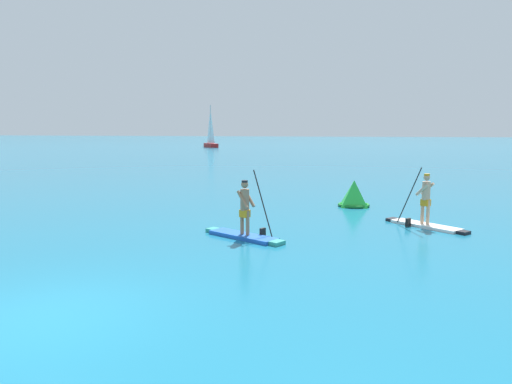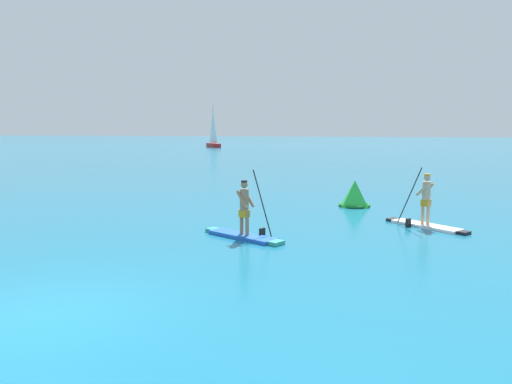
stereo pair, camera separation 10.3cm
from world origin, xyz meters
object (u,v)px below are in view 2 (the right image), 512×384
object	(u,v)px
paddleboarder_far_right	(425,214)
paddleboarder_mid_center	(244,225)
race_marker_buoy	(355,195)
sailboat_left_horizon	(213,141)

from	to	relation	value
paddleboarder_far_right	paddleboarder_mid_center	bearing A→B (deg)	68.98
paddleboarder_mid_center	paddleboarder_far_right	world-z (taller)	paddleboarder_mid_center
paddleboarder_mid_center	race_marker_buoy	xyz separation A→B (m)	(2.67, 6.81, 0.09)
paddleboarder_mid_center	sailboat_left_horizon	bearing A→B (deg)	137.54
paddleboarder_mid_center	race_marker_buoy	distance (m)	7.31
race_marker_buoy	sailboat_left_horizon	xyz separation A→B (m)	(-30.57, 61.68, 0.58)
paddleboarder_far_right	sailboat_left_horizon	world-z (taller)	sailboat_left_horizon
paddleboarder_far_right	race_marker_buoy	world-z (taller)	paddleboarder_far_right
race_marker_buoy	sailboat_left_horizon	world-z (taller)	sailboat_left_horizon
paddleboarder_mid_center	sailboat_left_horizon	world-z (taller)	sailboat_left_horizon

